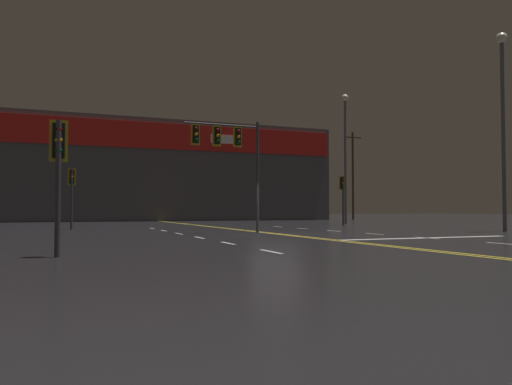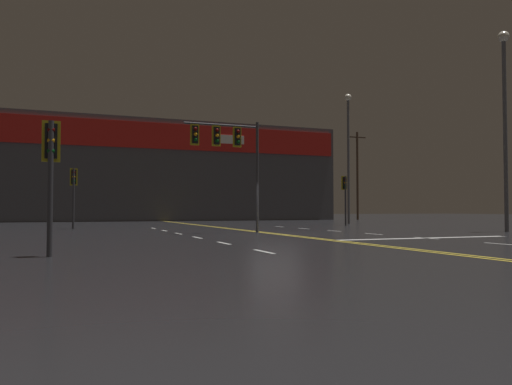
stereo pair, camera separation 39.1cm
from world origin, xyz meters
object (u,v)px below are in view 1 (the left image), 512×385
(traffic_signal_corner_northeast, at_px, (342,189))
(streetlight_near_right, at_px, (503,105))
(traffic_signal_corner_southwest, at_px, (58,156))
(traffic_signal_corner_northwest, at_px, (72,184))
(streetlight_near_left, at_px, (345,142))
(traffic_signal_median, at_px, (227,145))

(traffic_signal_corner_northeast, height_order, streetlight_near_right, streetlight_near_right)
(traffic_signal_corner_southwest, bearing_deg, traffic_signal_corner_northwest, 87.62)
(traffic_signal_corner_northeast, bearing_deg, streetlight_near_left, 55.18)
(traffic_signal_corner_southwest, height_order, traffic_signal_corner_northeast, traffic_signal_corner_northeast)
(traffic_signal_corner_southwest, distance_m, streetlight_near_left, 31.11)
(traffic_signal_median, distance_m, streetlight_near_left, 18.54)
(traffic_signal_corner_northeast, relative_size, traffic_signal_corner_northwest, 1.01)
(traffic_signal_corner_southwest, relative_size, streetlight_near_left, 0.31)
(traffic_signal_median, distance_m, traffic_signal_corner_southwest, 12.76)
(traffic_signal_median, distance_m, traffic_signal_corner_northwest, 10.36)
(traffic_signal_median, height_order, traffic_signal_corner_northwest, traffic_signal_median)
(traffic_signal_median, bearing_deg, streetlight_near_right, -15.50)
(traffic_signal_corner_northwest, xyz_separation_m, streetlight_near_right, (20.55, -11.41, 3.92))
(traffic_signal_corner_northwest, height_order, streetlight_near_right, streetlight_near_right)
(traffic_signal_corner_southwest, bearing_deg, streetlight_near_left, 45.48)
(traffic_signal_median, xyz_separation_m, streetlight_near_left, (14.04, 11.87, 2.35))
(streetlight_near_right, bearing_deg, streetlight_near_left, 88.82)
(traffic_signal_median, xyz_separation_m, traffic_signal_corner_northwest, (-6.83, 7.61, -1.68))
(traffic_signal_corner_southwest, relative_size, traffic_signal_corner_northwest, 0.93)
(traffic_signal_corner_northwest, bearing_deg, traffic_signal_median, -48.09)
(streetlight_near_left, bearing_deg, streetlight_near_right, -91.18)
(traffic_signal_corner_northeast, bearing_deg, traffic_signal_corner_southwest, -136.23)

